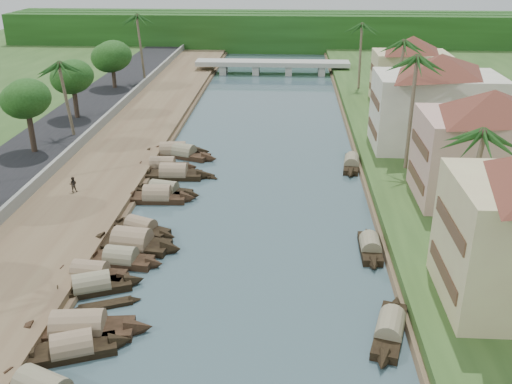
{
  "coord_description": "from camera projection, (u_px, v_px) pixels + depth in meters",
  "views": [
    {
      "loc": [
        3.17,
        -33.05,
        21.65
      ],
      "look_at": [
        0.5,
        12.36,
        2.0
      ],
      "focal_mm": 40.0,
      "sensor_mm": 36.0,
      "label": 1
    }
  ],
  "objects": [
    {
      "name": "ground",
      "position": [
        238.0,
        290.0,
        39.05
      ],
      "size": [
        220.0,
        220.0,
        0.0
      ],
      "primitive_type": "plane",
      "color": "#384E55",
      "rests_on": "ground"
    },
    {
      "name": "left_bank",
      "position": [
        99.0,
        173.0,
        58.08
      ],
      "size": [
        10.0,
        180.0,
        0.8
      ],
      "primitive_type": "cube",
      "color": "brown",
      "rests_on": "ground"
    },
    {
      "name": "right_bank",
      "position": [
        448.0,
        179.0,
        56.11
      ],
      "size": [
        16.0,
        180.0,
        1.2
      ],
      "primitive_type": "cube",
      "color": "#28451B",
      "rests_on": "ground"
    },
    {
      "name": "road",
      "position": [
        17.0,
        169.0,
        58.42
      ],
      "size": [
        8.0,
        180.0,
        1.4
      ],
      "primitive_type": "cube",
      "color": "black",
      "rests_on": "ground"
    },
    {
      "name": "retaining_wall",
      "position": [
        57.0,
        163.0,
        57.93
      ],
      "size": [
        0.4,
        180.0,
        1.1
      ],
      "primitive_type": "cube",
      "color": "slate",
      "rests_on": "left_bank"
    },
    {
      "name": "treeline",
      "position": [
        276.0,
        31.0,
        129.11
      ],
      "size": [
        120.0,
        14.0,
        8.0
      ],
      "color": "#17380F",
      "rests_on": "ground"
    },
    {
      "name": "bridge",
      "position": [
        272.0,
        65.0,
        104.35
      ],
      "size": [
        28.0,
        4.0,
        2.4
      ],
      "color": "#9C9D92",
      "rests_on": "ground"
    },
    {
      "name": "building_mid",
      "position": [
        486.0,
        145.0,
        48.37
      ],
      "size": [
        14.11,
        14.11,
        9.7
      ],
      "color": "tan",
      "rests_on": "right_bank"
    },
    {
      "name": "building_far",
      "position": [
        436.0,
        101.0,
        61.15
      ],
      "size": [
        15.59,
        15.59,
        10.2
      ],
      "color": "beige",
      "rests_on": "right_bank"
    },
    {
      "name": "building_distant",
      "position": [
        410.0,
        69.0,
        79.63
      ],
      "size": [
        12.62,
        12.62,
        9.2
      ],
      "color": "#C2BC82",
      "rests_on": "right_bank"
    },
    {
      "name": "sampan_1",
      "position": [
        73.0,
        349.0,
        32.71
      ],
      "size": [
        6.96,
        3.89,
        2.07
      ],
      "rotation": [
        0.0,
        0.0,
        0.36
      ],
      "color": "black",
      "rests_on": "ground"
    },
    {
      "name": "sampan_2",
      "position": [
        79.0,
        328.0,
        34.42
      ],
      "size": [
        9.28,
        2.88,
        2.38
      ],
      "rotation": [
        0.0,
        0.0,
        0.12
      ],
      "color": "black",
      "rests_on": "ground"
    },
    {
      "name": "sampan_3",
      "position": [
        92.0,
        286.0,
        38.7
      ],
      "size": [
        7.28,
        4.08,
        1.99
      ],
      "rotation": [
        0.0,
        0.0,
        0.38
      ],
      "color": "black",
      "rests_on": "ground"
    },
    {
      "name": "sampan_4",
      "position": [
        90.0,
        274.0,
        40.14
      ],
      "size": [
        7.05,
        2.19,
        2.01
      ],
      "rotation": [
        0.0,
        0.0,
        -0.1
      ],
      "color": "black",
      "rests_on": "ground"
    },
    {
      "name": "sampan_5",
      "position": [
        132.0,
        243.0,
        44.27
      ],
      "size": [
        8.4,
        3.19,
        2.57
      ],
      "rotation": [
        0.0,
        0.0,
        -0.15
      ],
      "color": "black",
      "rests_on": "ground"
    },
    {
      "name": "sampan_6",
      "position": [
        121.0,
        259.0,
        42.05
      ],
      "size": [
        6.75,
        2.27,
        2.01
      ],
      "rotation": [
        0.0,
        0.0,
        -0.12
      ],
      "color": "black",
      "rests_on": "ground"
    },
    {
      "name": "sampan_7",
      "position": [
        141.0,
        228.0,
        46.71
      ],
      "size": [
        6.9,
        4.05,
        1.89
      ],
      "rotation": [
        0.0,
        0.0,
        -0.41
      ],
      "color": "black",
      "rests_on": "ground"
    },
    {
      "name": "sampan_8",
      "position": [
        157.0,
        197.0,
        52.52
      ],
      "size": [
        7.34,
        2.16,
        2.25
      ],
      "rotation": [
        0.0,
        0.0,
        0.04
      ],
      "color": "black",
      "rests_on": "ground"
    },
    {
      "name": "sampan_9",
      "position": [
        164.0,
        191.0,
        53.9
      ],
      "size": [
        7.61,
        3.12,
        1.93
      ],
      "rotation": [
        0.0,
        0.0,
        -0.23
      ],
      "color": "black",
      "rests_on": "ground"
    },
    {
      "name": "sampan_10",
      "position": [
        163.0,
        166.0,
        59.85
      ],
      "size": [
        7.54,
        1.98,
        2.09
      ],
      "rotation": [
        0.0,
        0.0,
        0.04
      ],
      "color": "black",
      "rests_on": "ground"
    },
    {
      "name": "sampan_11",
      "position": [
        174.0,
        174.0,
        57.77
      ],
      "size": [
        8.0,
        2.14,
        2.28
      ],
      "rotation": [
        0.0,
        0.0,
        0.03
      ],
      "color": "black",
      "rests_on": "ground"
    },
    {
      "name": "sampan_12",
      "position": [
        180.0,
        153.0,
        63.64
      ],
      "size": [
        9.39,
        4.83,
        2.23
      ],
      "rotation": [
        0.0,
        0.0,
        -0.35
      ],
      "color": "black",
      "rests_on": "ground"
    },
    {
      "name": "sampan_13",
      "position": [
        173.0,
        152.0,
        64.0
      ],
      "size": [
        8.6,
        2.94,
        2.3
      ],
      "rotation": [
        0.0,
        0.0,
        0.14
      ],
      "color": "black",
      "rests_on": "ground"
    },
    {
      "name": "sampan_14",
      "position": [
        390.0,
        329.0,
        34.38
      ],
      "size": [
        3.48,
        7.79,
        1.91
      ],
      "rotation": [
        0.0,
        0.0,
        1.29
      ],
      "color": "black",
      "rests_on": "ground"
    },
    {
      "name": "sampan_15",
      "position": [
        370.0,
        247.0,
        43.77
      ],
      "size": [
        1.61,
        6.61,
        1.83
      ],
      "rotation": [
        0.0,
        0.0,
        1.56
      ],
      "color": "black",
      "rests_on": "ground"
    },
    {
      "name": "sampan_16",
      "position": [
        352.0,
        163.0,
        60.63
      ],
      "size": [
        2.31,
        7.57,
        1.87
      ],
      "rotation": [
        0.0,
        0.0,
        1.44
      ],
      "color": "black",
      "rests_on": "ground"
    },
    {
      "name": "canoe_1",
      "position": [
        106.0,
        305.0,
        37.19
      ],
      "size": [
        4.67,
        2.49,
        0.76
      ],
      "rotation": [
        0.0,
        0.0,
        0.39
      ],
      "color": "black",
      "rests_on": "ground"
    },
    {
      "name": "canoe_2",
      "position": [
        196.0,
        173.0,
        58.99
      ],
      "size": [
        5.52,
        4.07,
        0.88
      ],
      "rotation": [
        0.0,
        0.0,
        -0.59
      ],
      "color": "black",
      "rests_on": "ground"
    },
    {
      "name": "palm_1",
      "position": [
        476.0,
        135.0,
        38.89
      ],
      "size": [
        3.2,
        3.2,
        10.38
      ],
      "color": "brown",
      "rests_on": "ground"
    },
    {
      "name": "palm_2",
      "position": [
        417.0,
        61.0,
        53.0
      ],
      "size": [
        3.2,
        3.2,
        12.5
      ],
      "color": "brown",
      "rests_on": "ground"
    },
    {
      "name": "palm_3",
      "position": [
        398.0,
        43.0,
        67.93
      ],
      "size": [
        3.2,
        3.2,
        11.57
      ],
      "color": "brown",
      "rests_on": "ground"
    },
    {
      "name": "palm_6",
      "position": [
        64.0,
        65.0,
        63.45
      ],
      "size": [
        3.2,
        3.2,
        9.79
      ],
      "color": "brown",
      "rests_on": "ground"
    },
    {
      "name": "palm_7",
      "position": [
        363.0,
        26.0,
        85.52
      ],
      "size": [
        3.2,
        3.2,
        11.24
      ],
      "color": "brown",
      "rests_on": "ground"
    },
    {
      "name": "palm_8",
      "position": [
        139.0,
        17.0,
        89.14
      ],
      "size": [
        3.2,
        3.2,
        11.83
      ],
      "color": "brown",
      "rests_on": "ground"
    },
    {
      "name": "tree_3",
      "position": [
        26.0,
        100.0,
        58.97
      ],
      "size": [
        4.69,
        4.69,
        7.68
      ],
      "color": "#3F2E24",
      "rests_on": "ground"
    },
    {
      "name": "tree_4",
      "position": [
        72.0,
        78.0,
        71.38
      ],
      "size": [
        4.84,
        4.84,
        7.2
      ],
      "color": "#3F2E24",
      "rests_on": "ground"
    },
    {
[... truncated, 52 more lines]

